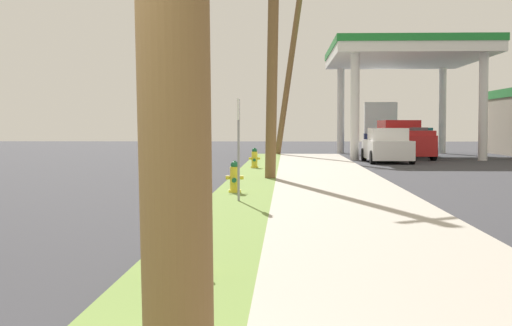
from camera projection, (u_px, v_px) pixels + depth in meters
name	position (u px, v px, depth m)	size (l,w,h in m)	color
fire_hydrant_nearest	(187.00, 244.00, 8.07)	(0.42, 0.37, 0.74)	yellow
fire_hydrant_second	(235.00, 179.00, 18.05)	(0.42, 0.38, 0.74)	yellow
fire_hydrant_third	(254.00, 159.00, 28.65)	(0.42, 0.37, 0.74)	yellow
utility_pole_midground	(273.00, 34.00, 22.89)	(1.21, 0.91, 8.41)	brown
utility_pole_background	(290.00, 63.00, 42.06)	(2.25, 0.96, 9.77)	brown
street_sign_post	(239.00, 128.00, 15.97)	(0.05, 0.36, 2.12)	gray
car_teal_by_near_pump	(415.00, 143.00, 42.21)	(2.14, 4.58, 1.57)	#197075
car_white_by_far_pump	(387.00, 147.00, 35.32)	(1.99, 4.52, 1.57)	white
truck_red_at_forecourt	(403.00, 141.00, 39.39)	(2.60, 5.57, 1.97)	red
truck_navy_on_apron	(380.00, 129.00, 49.13)	(2.67, 6.56, 3.11)	navy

